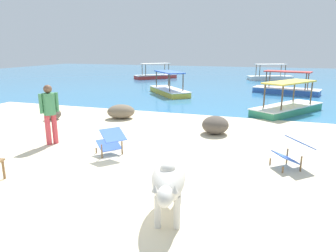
# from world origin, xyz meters

# --- Properties ---
(sand_beach) EXTENTS (18.00, 14.00, 0.04)m
(sand_beach) POSITION_xyz_m (0.00, 0.00, 0.02)
(sand_beach) COLOR beige
(sand_beach) RESTS_ON ground
(water_surface) EXTENTS (60.00, 36.00, 0.03)m
(water_surface) POSITION_xyz_m (0.00, 22.00, 0.00)
(water_surface) COLOR teal
(water_surface) RESTS_ON ground
(cow) EXTENTS (0.84, 1.74, 0.97)m
(cow) POSITION_xyz_m (1.70, -0.53, 0.68)
(cow) COLOR beige
(cow) RESTS_ON sand_beach
(deck_chair_near) EXTENTS (0.93, 0.84, 0.68)m
(deck_chair_near) POSITION_xyz_m (3.63, 2.26, 0.42)
(deck_chair_near) COLOR brown
(deck_chair_near) RESTS_ON sand_beach
(deck_chair_far) EXTENTS (0.93, 0.90, 0.68)m
(deck_chair_far) POSITION_xyz_m (-0.51, 1.67, 0.42)
(deck_chair_far) COLOR brown
(deck_chair_far) RESTS_ON sand_beach
(person_standing) EXTENTS (0.32, 0.44, 1.62)m
(person_standing) POSITION_xyz_m (-2.51, 2.02, 0.99)
(person_standing) COLOR #CC3D47
(person_standing) RESTS_ON sand_beach
(shore_rock_large) EXTENTS (0.91, 0.97, 0.54)m
(shore_rock_large) POSITION_xyz_m (1.54, 4.48, 0.31)
(shore_rock_large) COLOR brown
(shore_rock_large) RESTS_ON sand_beach
(shore_rock_medium) EXTENTS (1.27, 1.18, 0.52)m
(shore_rock_medium) POSITION_xyz_m (-2.16, 5.45, 0.30)
(shore_rock_medium) COLOR #756651
(shore_rock_medium) RESTS_ON sand_beach
(shore_rock_small) EXTENTS (0.62, 0.68, 0.40)m
(shore_rock_small) POSITION_xyz_m (-4.43, 4.49, 0.24)
(shore_rock_small) COLOR brown
(shore_rock_small) RESTS_ON sand_beach
(boat_yellow) EXTENTS (3.24, 3.56, 1.29)m
(boat_yellow) POSITION_xyz_m (-2.45, 12.03, 0.29)
(boat_yellow) COLOR gold
(boat_yellow) RESTS_ON water_surface
(boat_white) EXTENTS (3.82, 2.56, 1.29)m
(boat_white) POSITION_xyz_m (2.92, 22.47, 0.29)
(boat_white) COLOR white
(boat_white) RESTS_ON water_surface
(boat_red) EXTENTS (3.40, 3.43, 1.29)m
(boat_red) POSITION_xyz_m (-6.51, 20.57, 0.29)
(boat_red) COLOR #C63833
(boat_red) RESTS_ON water_surface
(boat_blue) EXTENTS (3.84, 2.01, 1.29)m
(boat_blue) POSITION_xyz_m (3.90, 14.48, 0.29)
(boat_blue) COLOR #3866B7
(boat_blue) RESTS_ON water_surface
(boat_green) EXTENTS (2.97, 3.71, 1.29)m
(boat_green) POSITION_xyz_m (3.76, 8.57, 0.29)
(boat_green) COLOR #338E66
(boat_green) RESTS_ON water_surface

